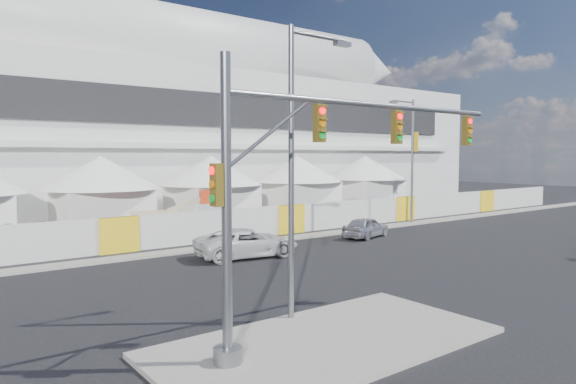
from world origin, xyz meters
TOP-DOWN VIEW (x-y plane):
  - ground at (0.00, 0.00)m, footprint 160.00×160.00m
  - median_island at (-6.00, -3.00)m, footprint 10.00×5.00m
  - far_curb at (20.00, 12.50)m, footprint 80.00×1.20m
  - stadium at (8.71, 41.50)m, footprint 80.00×24.80m
  - tent_row at (0.50, 24.00)m, footprint 53.40×8.40m
  - hoarding_fence at (6.00, 14.50)m, footprint 70.00×0.25m
  - scaffold_tower at (46.00, 36.00)m, footprint 4.40×4.40m
  - sedan_silver at (8.81, 9.93)m, footprint 2.61×4.34m
  - pickup_curb at (-0.98, 9.11)m, footprint 3.33×5.85m
  - lot_car_a at (17.09, 18.60)m, footprint 2.63×4.96m
  - lot_car_b at (28.46, 16.60)m, footprint 2.05×4.29m
  - lot_car_c at (-8.26, 18.98)m, footprint 2.14×5.18m
  - traffic_mast at (-6.81, -2.76)m, footprint 11.15×0.75m
  - streetlight_median at (-5.35, -0.80)m, footprint 2.57×0.26m
  - streetlight_curb at (16.27, 12.50)m, footprint 2.88×0.65m
  - boom_lift at (-2.99, 17.64)m, footprint 6.42×2.39m

SIDE VIEW (x-z plane):
  - ground at x=0.00m, z-range 0.00..0.00m
  - far_curb at x=20.00m, z-range 0.00..0.12m
  - median_island at x=-6.00m, z-range 0.00..0.15m
  - sedan_silver at x=8.81m, z-range 0.00..1.38m
  - lot_car_b at x=28.46m, z-range 0.00..1.41m
  - lot_car_c at x=-8.26m, z-range 0.00..1.50m
  - pickup_curb at x=-0.98m, z-range 0.00..1.54m
  - lot_car_a at x=17.09m, z-range 0.00..1.55m
  - boom_lift at x=-2.99m, z-range -0.73..2.42m
  - hoarding_fence at x=6.00m, z-range 0.00..2.00m
  - tent_row at x=0.50m, z-range 0.45..5.85m
  - traffic_mast at x=-6.81m, z-range 0.62..8.36m
  - streetlight_median at x=-5.35m, z-range 0.84..10.14m
  - streetlight_curb at x=16.27m, z-range 0.78..10.52m
  - scaffold_tower at x=46.00m, z-range 0.00..12.00m
  - stadium at x=8.71m, z-range -1.54..20.44m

